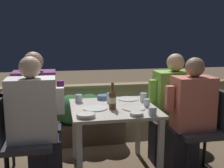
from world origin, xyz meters
TOP-DOWN VIEW (x-y plane):
  - parapet_wall at (0.00, 1.36)m, footprint 9.00×0.18m
  - dining_table at (0.00, 0.00)m, footprint 0.84×0.85m
  - planter_hedge at (-0.14, 0.88)m, footprint 0.89×0.47m
  - chair_left_near at (-0.94, -0.17)m, footprint 0.48×0.48m
  - person_white_polo at (-0.73, -0.17)m, footprint 0.50×0.26m
  - chair_left_far at (-0.93, 0.14)m, footprint 0.48×0.48m
  - person_purple_stripe at (-0.73, 0.14)m, footprint 0.49×0.26m
  - chair_right_near at (0.94, -0.17)m, footprint 0.48×0.48m
  - person_coral_top at (0.73, -0.17)m, footprint 0.48×0.26m
  - chair_right_far at (0.87, 0.14)m, footprint 0.48×0.48m
  - person_green_blouse at (0.67, 0.14)m, footprint 0.49×0.26m
  - beer_bottle at (-0.02, -0.08)m, footprint 0.07×0.07m
  - plate_0 at (0.22, 0.28)m, footprint 0.24×0.24m
  - plate_1 at (0.18, -0.11)m, footprint 0.23×0.23m
  - plate_2 at (-0.19, -0.04)m, footprint 0.24×0.24m
  - bowl_0 at (-0.06, 0.33)m, footprint 0.12×0.12m
  - bowl_1 at (0.15, -0.34)m, footprint 0.12×0.12m
  - bowl_2 at (-0.30, -0.30)m, footprint 0.17×0.17m
  - glass_cup_0 at (0.00, 0.17)m, footprint 0.07×0.07m
  - glass_cup_1 at (0.36, 0.14)m, footprint 0.07×0.07m
  - glass_cup_2 at (-0.32, 0.25)m, footprint 0.08×0.08m
  - glass_cup_3 at (0.33, -0.06)m, footprint 0.06×0.06m
  - glass_cup_4 at (0.29, -0.35)m, footprint 0.07×0.07m
  - potted_plant at (1.05, 0.64)m, footprint 0.38×0.38m

SIDE VIEW (x-z plane):
  - parapet_wall at x=0.00m, z-range 0.01..0.68m
  - planter_hedge at x=-0.14m, z-range 0.04..0.68m
  - potted_plant at x=1.05m, z-range 0.08..0.78m
  - chair_left_near at x=-0.94m, z-range 0.10..0.97m
  - chair_left_far at x=-0.93m, z-range 0.10..0.97m
  - chair_right_near at x=0.94m, z-range 0.10..0.97m
  - chair_right_far at x=0.87m, z-range 0.10..0.97m
  - dining_table at x=0.00m, z-range 0.25..0.95m
  - person_coral_top at x=0.73m, z-range 0.01..1.20m
  - person_green_blouse at x=0.67m, z-range 0.00..1.22m
  - person_white_polo at x=-0.73m, z-range 0.00..1.23m
  - person_purple_stripe at x=-0.73m, z-range 0.00..1.26m
  - plate_0 at x=0.22m, z-range 0.70..0.71m
  - plate_1 at x=0.18m, z-range 0.70..0.71m
  - plate_2 at x=-0.19m, z-range 0.70..0.71m
  - bowl_1 at x=0.15m, z-range 0.70..0.73m
  - bowl_2 at x=-0.30m, z-range 0.70..0.74m
  - bowl_0 at x=-0.06m, z-range 0.70..0.75m
  - glass_cup_4 at x=0.29m, z-range 0.70..0.78m
  - glass_cup_3 at x=0.33m, z-range 0.70..0.78m
  - glass_cup_2 at x=-0.32m, z-range 0.70..0.78m
  - glass_cup_1 at x=0.36m, z-range 0.70..0.80m
  - glass_cup_0 at x=0.00m, z-range 0.70..0.81m
  - beer_bottle at x=-0.02m, z-range 0.67..0.93m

